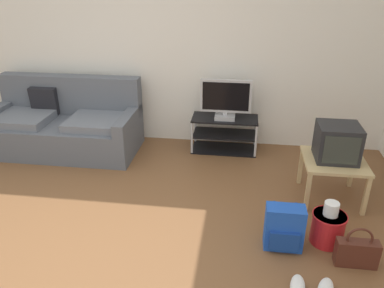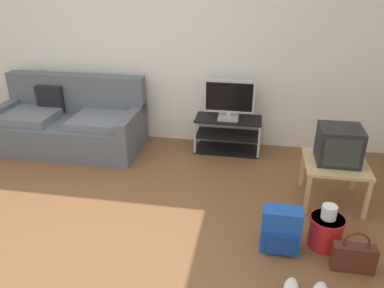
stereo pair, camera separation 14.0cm
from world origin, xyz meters
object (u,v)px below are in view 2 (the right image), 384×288
Objects in this scene: couch at (70,123)px; handbag at (354,256)px; tv_stand at (228,134)px; backpack at (281,230)px; crt_tv at (339,145)px; cleaning_bucket at (326,229)px; flat_tv at (229,100)px; side_table at (335,167)px.

handbag is at bearing -28.76° from couch.
backpack is (0.61, -1.87, -0.03)m from tv_stand.
couch is 3.15m from backpack.
handbag is (0.02, -1.01, -0.50)m from crt_tv.
tv_stand is at bearing 119.62° from cleaning_bucket.
crt_tv is 1.11m from backpack.
crt_tv is 0.99× the size of cleaning_bucket.
flat_tv is 1.06× the size of side_table.
tv_stand is (2.07, 0.23, -0.10)m from couch.
handbag is (1.18, -2.02, -0.10)m from tv_stand.
side_table is (1.15, -1.00, -0.31)m from flat_tv.
cleaning_bucket is at bearing -26.35° from couch.
tv_stand is 1.55m from side_table.
handbag is (3.25, -1.78, -0.20)m from couch.
couch reaches higher than tv_stand.
side_table is 1.66× the size of handbag.
side_table is 1.03m from handbag.
couch is at bearing -173.55° from tv_stand.
couch reaches higher than handbag.
couch is 2.11m from flat_tv.
cleaning_bucket is (0.38, 0.12, -0.03)m from backpack.
flat_tv is at bearing 120.54° from handbag.
crt_tv is 1.13m from handbag.
cleaning_bucket is (-0.16, -0.75, -0.46)m from crt_tv.
backpack is 1.10× the size of handbag.
couch is 3.33m from crt_tv.
tv_stand is 2.09× the size of crt_tv.
tv_stand is 1.97m from backpack.
handbag is (1.18, -1.99, -0.57)m from flat_tv.
side_table is 1.50× the size of crt_tv.
flat_tv is 2.07m from cleaning_bucket.
flat_tv reaches higher than couch.
side_table is 1.51× the size of backpack.
crt_tv is at bearing -13.41° from couch.
crt_tv reaches higher than cleaning_bucket.
handbag is 0.90× the size of cleaning_bucket.
flat_tv is at bearing 119.93° from cleaning_bucket.
couch is at bearing 168.88° from backpack.
crt_tv is (1.15, -1.00, 0.40)m from tv_stand.
tv_stand is 0.47m from flat_tv.
flat_tv is 2.38m from handbag.
handbag is (0.56, -0.14, -0.07)m from backpack.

